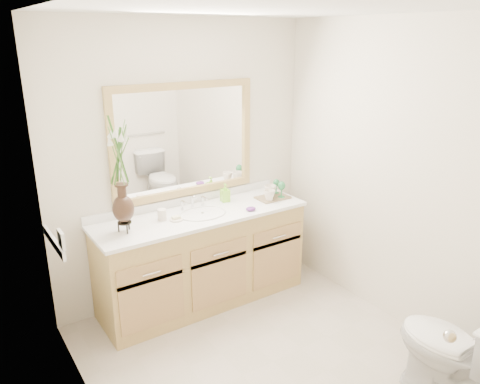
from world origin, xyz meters
TOP-DOWN VIEW (x-y plane):
  - floor at (0.00, 0.00)m, footprint 2.60×2.60m
  - ceiling at (0.00, 0.00)m, footprint 2.40×2.60m
  - wall_back at (0.00, 1.30)m, footprint 2.40×0.02m
  - wall_front at (0.00, -1.30)m, footprint 2.40×0.02m
  - wall_left at (-1.20, 0.00)m, footprint 0.02×2.60m
  - wall_right at (1.20, 0.00)m, footprint 0.02×2.60m
  - vanity at (0.00, 1.01)m, footprint 1.80×0.55m
  - counter at (0.00, 1.01)m, footprint 1.84×0.57m
  - sink at (0.00, 1.00)m, footprint 0.38×0.34m
  - mirror at (0.00, 1.28)m, footprint 1.32×0.04m
  - switch_plate at (-1.19, 0.76)m, footprint 0.02×0.12m
  - door at (-0.30, -1.29)m, footprint 0.80×0.03m
  - toilet at (0.70, -0.92)m, footprint 0.42×0.75m
  - flower_vase at (-0.68, 0.99)m, footprint 0.19×0.19m
  - tumbler at (-0.34, 1.06)m, footprint 0.07×0.07m
  - soap_dish at (-0.25, 0.99)m, footprint 0.11×0.11m
  - soap_bottle at (0.32, 1.15)m, footprint 0.08×0.08m
  - purple_dish at (0.38, 0.83)m, footprint 0.11×0.10m
  - tray at (0.73, 0.98)m, footprint 0.29×0.20m
  - mug_left at (0.65, 0.93)m, footprint 0.13×0.13m
  - mug_right at (0.72, 1.01)m, footprint 0.15×0.15m
  - goblet_front at (0.79, 0.93)m, footprint 0.07×0.07m
  - goblet_back at (0.82, 1.05)m, footprint 0.06×0.06m

SIDE VIEW (x-z plane):
  - floor at x=0.00m, z-range 0.00..0.00m
  - toilet at x=0.70m, z-range 0.00..0.74m
  - vanity at x=0.00m, z-range 0.00..0.80m
  - sink at x=0.00m, z-range 0.66..0.89m
  - counter at x=0.00m, z-range 0.80..0.83m
  - tray at x=0.73m, z-range 0.83..0.84m
  - soap_dish at x=-0.25m, z-range 0.82..0.86m
  - purple_dish at x=0.38m, z-range 0.83..0.86m
  - tumbler at x=-0.34m, z-range 0.83..0.92m
  - mug_left at x=0.65m, z-range 0.84..0.94m
  - mug_right at x=0.72m, z-range 0.84..0.96m
  - soap_bottle at x=0.32m, z-range 0.83..0.98m
  - goblet_back at x=0.82m, z-range 0.87..1.00m
  - goblet_front at x=0.79m, z-range 0.87..1.02m
  - switch_plate at x=-1.19m, z-range 0.92..1.04m
  - door at x=-0.30m, z-range 0.00..2.00m
  - wall_back at x=0.00m, z-range 0.00..2.40m
  - wall_front at x=0.00m, z-range 0.00..2.40m
  - wall_left at x=-1.20m, z-range 0.00..2.40m
  - wall_right at x=1.20m, z-range 0.00..2.40m
  - flower_vase at x=-0.68m, z-range 0.97..1.76m
  - mirror at x=0.00m, z-range 0.92..1.89m
  - ceiling at x=0.00m, z-range 2.39..2.41m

